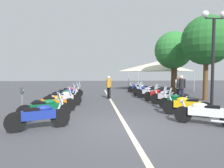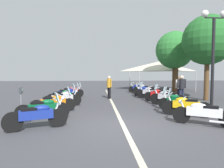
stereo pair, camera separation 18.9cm
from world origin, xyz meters
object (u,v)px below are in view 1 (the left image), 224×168
Objects in this scene: motorcycle_right_row_2 at (178,101)px; street_lamp_twin_globe at (213,44)px; event_tent at (158,66)px; motorcycle_left_row_6 at (70,92)px; motorcycle_right_row_7 at (143,89)px; bystander_1 at (179,87)px; motorcycle_right_row_8 at (137,88)px; motorcycle_right_row_4 at (159,95)px; motorcycle_left_row_1 at (45,108)px; motorcycle_left_row_2 at (55,103)px; bystander_0 at (109,85)px; roadside_tree_1 at (176,52)px; roadside_tree_2 at (173,50)px; motorcycle_left_row_3 at (63,98)px; motorcycle_left_row_0 at (40,116)px; motorcycle_left_row_5 at (67,93)px; parking_meter at (22,97)px; roadside_tree_0 at (207,41)px; motorcycle_right_row_6 at (146,91)px; motorcycle_right_row_3 at (167,97)px; motorcycle_right_row_1 at (186,105)px; motorcycle_right_row_0 at (205,113)px; motorcycle_left_row_4 at (64,96)px; motorcycle_right_row_5 at (150,92)px.

street_lamp_twin_globe is at bearing -167.18° from motorcycle_right_row_2.
motorcycle_left_row_6 is at bearing 125.56° from event_tent.
bystander_1 reaches higher than motorcycle_right_row_7.
motorcycle_right_row_4 is at bearing 127.21° from motorcycle_right_row_8.
motorcycle_left_row_2 is at bearing 66.53° from motorcycle_left_row_1.
roadside_tree_1 reaches higher than bystander_0.
roadside_tree_2 is 5.14m from event_tent.
motorcycle_left_row_3 is at bearing 122.71° from roadside_tree_2.
bystander_1 is at bearing -11.69° from motorcycle_left_row_3.
street_lamp_twin_globe is (2.16, -7.43, 2.81)m from motorcycle_left_row_0.
motorcycle_left_row_5 is 1.30m from motorcycle_left_row_6.
parking_meter is at bearing 47.16° from motorcycle_right_row_2.
roadside_tree_0 is (-1.02, -9.60, 3.65)m from motorcycle_left_row_5.
roadside_tree_2 reaches higher than motorcycle_left_row_2.
motorcycle_left_row_2 is 0.35× the size of roadside_tree_0.
parking_meter is 13.12m from roadside_tree_1.
motorcycle_right_row_7 is at bearing -175.71° from bystander_0.
motorcycle_right_row_8 is at bearing 138.56° from event_tent.
motorcycle_right_row_6 is 0.38× the size of roadside_tree_1.
motorcycle_right_row_6 is (8.49, -5.88, -0.02)m from motorcycle_left_row_0.
motorcycle_left_row_1 is at bearing -113.99° from motorcycle_left_row_5.
motorcycle_right_row_4 is at bearing 21.57° from street_lamp_twin_globe.
motorcycle_left_row_1 reaches higher than motorcycle_right_row_4.
motorcycle_left_row_1 is at bearing 73.04° from motorcycle_right_row_4.
motorcycle_left_row_5 is at bearing 69.80° from motorcycle_left_row_3.
bystander_0 reaches higher than motorcycle_left_row_5.
motorcycle_right_row_6 is (4.16, 0.16, -0.03)m from motorcycle_right_row_3.
parking_meter is 0.23× the size of roadside_tree_2.
motorcycle_right_row_8 is 0.34× the size of roadside_tree_1.
roadside_tree_0 is at bearing -2.47° from motorcycle_left_row_2.
motorcycle_left_row_0 is at bearing 123.09° from roadside_tree_0.
bystander_1 is (4.36, -1.62, 0.51)m from motorcycle_right_row_1.
motorcycle_left_row_5 reaches higher than motorcycle_right_row_0.
motorcycle_right_row_7 is 1.02× the size of bystander_1.
motorcycle_right_row_0 is 1.11× the size of motorcycle_right_row_7.
motorcycle_left_row_6 is at bearing 99.42° from roadside_tree_2.
parking_meter is at bearing -124.02° from motorcycle_left_row_5.
roadside_tree_1 is (5.30, -8.76, 3.26)m from motorcycle_left_row_3.
bystander_0 is (4.73, 3.18, 0.53)m from motorcycle_right_row_2.
motorcycle_left_row_3 is at bearing 73.16° from street_lamp_twin_globe.
street_lamp_twin_globe reaches higher than motorcycle_left_row_4.
bystander_0 is (5.98, 3.00, 0.51)m from motorcycle_right_row_1.
motorcycle_left_row_4 is at bearing 68.60° from motorcycle_left_row_2.
motorcycle_right_row_2 is 7.30m from parking_meter.
bystander_0 is at bearing 45.80° from motorcycle_right_row_6.
motorcycle_right_row_5 is at bearing 124.43° from motorcycle_right_row_7.
bystander_0 is 1.00× the size of bystander_1.
bystander_0 is (-2.48, 3.19, 0.52)m from motorcycle_right_row_7.
roadside_tree_0 is (4.85, -9.66, 3.65)m from motorcycle_left_row_1.
motorcycle_right_row_1 is 5.63m from motorcycle_right_row_5.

